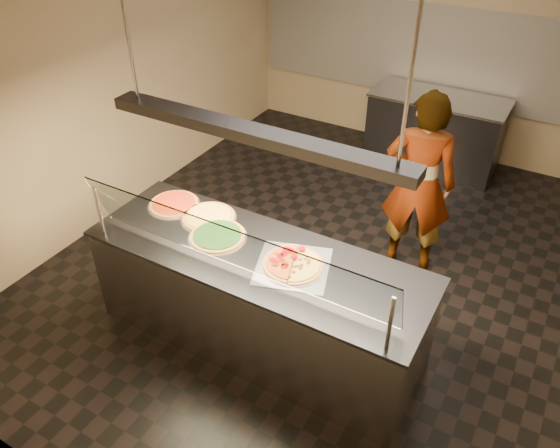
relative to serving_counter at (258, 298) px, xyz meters
The scene contains 19 objects.
ground 1.32m from the serving_counter, 87.85° to the left, with size 5.00×6.00×0.02m, color black.
wall_back 4.36m from the serving_counter, 89.38° to the left, with size 5.00×0.02×3.00m, color tan.
wall_front 2.06m from the serving_counter, 88.52° to the right, with size 5.00×0.02×3.00m, color tan.
wall_left 2.94m from the serving_counter, 153.56° to the left, with size 0.02×6.00×3.00m, color tan.
tile_band 4.29m from the serving_counter, 89.37° to the left, with size 4.90×0.02×1.20m, color silver.
serving_counter is the anchor object (origin of this frame).
sneeze_guard 0.83m from the serving_counter, 90.00° to the right, with size 2.51×0.18×0.54m.
perforated_tray 0.57m from the serving_counter, ahead, with size 0.68×0.68×0.01m.
half_pizza_pepperoni 0.54m from the serving_counter, ahead, with size 0.35×0.49×0.05m.
half_pizza_sausage 0.65m from the serving_counter, ahead, with size 0.35×0.49×0.04m.
pizza_spinach 0.62m from the serving_counter, behind, with size 0.47×0.47×0.03m.
pizza_cheese 0.80m from the serving_counter, 160.93° to the left, with size 0.47×0.47×0.03m.
pizza_tomato 1.12m from the serving_counter, 167.42° to the left, with size 0.45×0.45×0.03m.
pizza_spatula 0.82m from the serving_counter, 169.76° to the left, with size 0.26×0.19×0.02m.
prep_table 3.79m from the serving_counter, 85.23° to the left, with size 1.66×0.74×0.93m.
worker 1.87m from the serving_counter, 65.89° to the left, with size 0.67×0.44×1.83m, color #27232A.
heat_lamp_housing 1.48m from the serving_counter, ahead, with size 2.30×0.18×0.08m, color #2D2D31.
lamp_rod_left 2.26m from the serving_counter, behind, with size 0.02×0.02×1.01m, color #B7B7BC.
lamp_rod_right 2.26m from the serving_counter, ahead, with size 0.02×0.02×1.01m, color #B7B7BC.
Camera 1 is at (1.75, -3.98, 3.56)m, focal length 35.00 mm.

